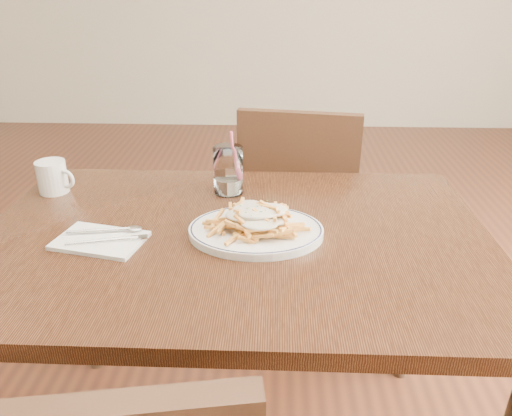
{
  "coord_description": "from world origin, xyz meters",
  "views": [
    {
      "loc": [
        0.09,
        -1.03,
        1.31
      ],
      "look_at": [
        0.05,
        -0.01,
        0.82
      ],
      "focal_mm": 35.0,
      "sensor_mm": 36.0,
      "label": 1
    }
  ],
  "objects_px": {
    "chair_far": "(299,206)",
    "coffee_mug": "(53,177)",
    "water_glass": "(228,173)",
    "table": "(236,262)",
    "fries_plate": "(256,231)",
    "loaded_fries": "(256,215)"
  },
  "relations": [
    {
      "from": "loaded_fries",
      "to": "chair_far",
      "type": "bearing_deg",
      "value": 78.77
    },
    {
      "from": "chair_far",
      "to": "loaded_fries",
      "type": "distance_m",
      "value": 0.75
    },
    {
      "from": "water_glass",
      "to": "coffee_mug",
      "type": "xyz_separation_m",
      "value": [
        -0.48,
        -0.02,
        -0.01
      ]
    },
    {
      "from": "fries_plate",
      "to": "water_glass",
      "type": "height_order",
      "value": "water_glass"
    },
    {
      "from": "chair_far",
      "to": "coffee_mug",
      "type": "relative_size",
      "value": 8.0
    },
    {
      "from": "loaded_fries",
      "to": "coffee_mug",
      "type": "xyz_separation_m",
      "value": [
        -0.57,
        0.23,
        -0.01
      ]
    },
    {
      "from": "table",
      "to": "chair_far",
      "type": "bearing_deg",
      "value": 74.64
    },
    {
      "from": "fries_plate",
      "to": "water_glass",
      "type": "distance_m",
      "value": 0.26
    },
    {
      "from": "fries_plate",
      "to": "loaded_fries",
      "type": "distance_m",
      "value": 0.04
    },
    {
      "from": "water_glass",
      "to": "fries_plate",
      "type": "bearing_deg",
      "value": -70.69
    },
    {
      "from": "chair_far",
      "to": "loaded_fries",
      "type": "bearing_deg",
      "value": -101.23
    },
    {
      "from": "table",
      "to": "coffee_mug",
      "type": "height_order",
      "value": "coffee_mug"
    },
    {
      "from": "fries_plate",
      "to": "loaded_fries",
      "type": "height_order",
      "value": "loaded_fries"
    },
    {
      "from": "loaded_fries",
      "to": "fries_plate",
      "type": "bearing_deg",
      "value": 0.0
    },
    {
      "from": "fries_plate",
      "to": "water_glass",
      "type": "relative_size",
      "value": 2.01
    },
    {
      "from": "coffee_mug",
      "to": "chair_far",
      "type": "bearing_deg",
      "value": 32.37
    },
    {
      "from": "water_glass",
      "to": "table",
      "type": "bearing_deg",
      "value": -81.41
    },
    {
      "from": "chair_far",
      "to": "water_glass",
      "type": "distance_m",
      "value": 0.57
    },
    {
      "from": "chair_far",
      "to": "loaded_fries",
      "type": "xyz_separation_m",
      "value": [
        -0.13,
        -0.67,
        0.3
      ]
    },
    {
      "from": "table",
      "to": "chair_far",
      "type": "height_order",
      "value": "chair_far"
    },
    {
      "from": "fries_plate",
      "to": "loaded_fries",
      "type": "relative_size",
      "value": 1.59
    },
    {
      "from": "table",
      "to": "coffee_mug",
      "type": "distance_m",
      "value": 0.58
    }
  ]
}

